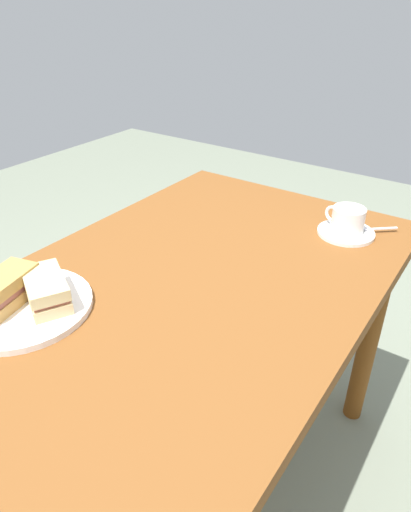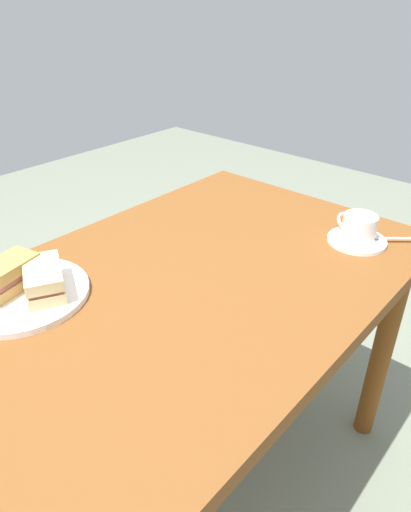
% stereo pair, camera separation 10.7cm
% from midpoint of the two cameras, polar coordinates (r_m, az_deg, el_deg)
% --- Properties ---
extents(ground_plane, '(6.00, 6.00, 0.00)m').
position_cam_midpoint_polar(ground_plane, '(1.58, -0.33, -26.60)').
color(ground_plane, slate).
extents(dining_table, '(1.27, 0.78, 0.75)m').
position_cam_midpoint_polar(dining_table, '(1.09, -0.43, -7.74)').
color(dining_table, brown).
rests_on(dining_table, ground_plane).
extents(sandwich_plate, '(0.29, 0.29, 0.01)m').
position_cam_midpoint_polar(sandwich_plate, '(1.04, -19.29, -4.61)').
color(sandwich_plate, white).
rests_on(sandwich_plate, dining_table).
extents(sandwich_front, '(0.16, 0.11, 0.06)m').
position_cam_midpoint_polar(sandwich_front, '(1.03, -21.09, -2.58)').
color(sandwich_front, '#AF8547').
rests_on(sandwich_front, sandwich_plate).
extents(sandwich_back, '(0.13, 0.16, 0.06)m').
position_cam_midpoint_polar(sandwich_back, '(1.00, -16.68, -2.90)').
color(sandwich_back, '#D2B780').
rests_on(sandwich_back, sandwich_plate).
extents(coffee_saucer, '(0.15, 0.15, 0.01)m').
position_cam_midpoint_polar(coffee_saucer, '(1.27, 20.68, 1.75)').
color(coffee_saucer, white).
rests_on(coffee_saucer, dining_table).
extents(coffee_cup, '(0.09, 0.11, 0.07)m').
position_cam_midpoint_polar(coffee_cup, '(1.26, 20.95, 3.39)').
color(coffee_cup, white).
rests_on(coffee_cup, coffee_saucer).
extents(spoon, '(0.07, 0.08, 0.01)m').
position_cam_midpoint_polar(spoon, '(1.30, 23.98, 1.99)').
color(spoon, silver).
rests_on(spoon, coffee_saucer).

